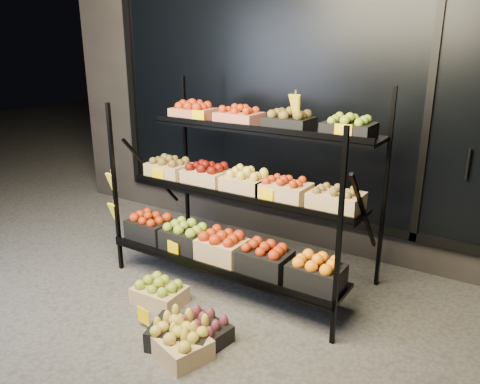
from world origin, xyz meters
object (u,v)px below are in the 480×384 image
Objects in this scene: display_rack at (239,193)px; floor_crate_midright at (179,341)px; floor_crate_midleft at (182,332)px; floor_crate_left at (159,292)px.

display_rack is 4.63× the size of floor_crate_midright.
floor_crate_midleft is 0.10m from floor_crate_midright.
floor_crate_midright is (0.05, -0.08, -0.00)m from floor_crate_midleft.
floor_crate_left is 0.68m from floor_crate_midright.
display_rack is at bearing 119.18° from floor_crate_midright.
display_rack reaches higher than floor_crate_midright.
floor_crate_midright is at bearing -77.49° from floor_crate_midleft.
display_rack is 1.23m from floor_crate_midleft.
display_rack reaches higher than floor_crate_midleft.
floor_crate_left is 0.59m from floor_crate_midleft.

